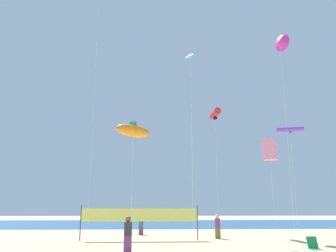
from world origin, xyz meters
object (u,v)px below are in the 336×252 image
at_px(beachgoer_plum_shirt, 218,226).
at_px(beachgoer_teal_shirt, 141,224).
at_px(kite_cyan_diamond, 190,58).
at_px(kite_red_tube, 215,114).
at_px(folding_beach_chair, 314,246).
at_px(beachgoer_charcoal_shirt, 128,233).
at_px(kite_magenta_delta, 280,43).
at_px(volleyball_net, 140,216).
at_px(kite_orange_inflatable, 133,131).
at_px(kite_pink_box, 270,150).
at_px(kite_violet_tube, 290,130).

distance_m(beachgoer_plum_shirt, beachgoer_teal_shirt, 6.63).
bearing_deg(kite_cyan_diamond, kite_red_tube, 73.72).
relative_size(beachgoer_plum_shirt, folding_beach_chair, 1.95).
bearing_deg(kite_cyan_diamond, beachgoer_plum_shirt, 69.80).
xyz_separation_m(folding_beach_chair, kite_cyan_diamond, (-5.85, 1.61, 10.60)).
distance_m(beachgoer_charcoal_shirt, kite_magenta_delta, 16.13).
bearing_deg(kite_red_tube, kite_cyan_diamond, -106.28).
relative_size(beachgoer_charcoal_shirt, kite_cyan_diamond, 0.16).
relative_size(beachgoer_teal_shirt, volleyball_net, 0.20).
distance_m(kite_orange_inflatable, kite_cyan_diamond, 5.61).
height_order(beachgoer_plum_shirt, beachgoer_teal_shirt, beachgoer_plum_shirt).
distance_m(kite_magenta_delta, kite_red_tube, 10.68).
xyz_separation_m(beachgoer_charcoal_shirt, kite_cyan_diamond, (3.47, 0.19, 10.08)).
relative_size(beachgoer_plum_shirt, kite_orange_inflatable, 0.23).
height_order(beachgoer_teal_shirt, kite_red_tube, kite_red_tube).
xyz_separation_m(beachgoer_charcoal_shirt, kite_pink_box, (9.96, 6.06, 5.45)).
distance_m(beachgoer_plum_shirt, folding_beach_chair, 9.24).
bearing_deg(volleyball_net, beachgoer_teal_shirt, 90.71).
distance_m(beachgoer_plum_shirt, volleyball_net, 5.86).
relative_size(folding_beach_chair, kite_cyan_diamond, 0.08).
bearing_deg(beachgoer_charcoal_shirt, kite_violet_tube, 131.59).
relative_size(beachgoer_plum_shirt, volleyball_net, 0.21).
bearing_deg(kite_red_tube, kite_pink_box, -66.02).
bearing_deg(kite_pink_box, beachgoer_plum_shirt, 163.51).
xyz_separation_m(beachgoer_plum_shirt, kite_cyan_diamond, (-2.59, -7.03, 10.15)).
distance_m(kite_red_tube, kite_orange_inflatable, 13.62).
height_order(beachgoer_teal_shirt, kite_orange_inflatable, kite_orange_inflatable).
bearing_deg(kite_orange_inflatable, kite_violet_tube, 37.86).
bearing_deg(kite_magenta_delta, folding_beach_chair, -99.44).
bearing_deg(kite_magenta_delta, kite_orange_inflatable, -174.25).
relative_size(volleyball_net, kite_violet_tube, 0.86).
height_order(beachgoer_charcoal_shirt, folding_beach_chair, beachgoer_charcoal_shirt).
height_order(volleyball_net, kite_red_tube, kite_red_tube).
distance_m(kite_violet_tube, kite_red_tube, 7.30).
xyz_separation_m(folding_beach_chair, kite_orange_inflatable, (-9.29, 3.00, 6.39)).
xyz_separation_m(kite_orange_inflatable, kite_pink_box, (9.92, 4.49, -0.41)).
height_order(beachgoer_charcoal_shirt, kite_violet_tube, kite_violet_tube).
relative_size(beachgoer_charcoal_shirt, kite_red_tube, 0.17).
relative_size(folding_beach_chair, kite_violet_tube, 0.09).
bearing_deg(kite_pink_box, kite_violet_tube, 56.87).
xyz_separation_m(kite_red_tube, kite_orange_inflatable, (-7.04, -10.96, -3.99)).
relative_size(folding_beach_chair, kite_magenta_delta, 0.06).
distance_m(kite_violet_tube, kite_cyan_diamond, 16.51).
xyz_separation_m(beachgoer_plum_shirt, kite_red_tube, (1.02, 5.32, 9.91)).
height_order(beachgoer_charcoal_shirt, beachgoer_plum_shirt, beachgoer_charcoal_shirt).
bearing_deg(kite_pink_box, kite_orange_inflatable, -155.66).
distance_m(beachgoer_charcoal_shirt, volleyball_net, 6.21).
bearing_deg(kite_violet_tube, kite_magenta_delta, -112.91).
bearing_deg(kite_magenta_delta, beachgoer_plum_shirt, 130.31).
height_order(volleyball_net, kite_pink_box, kite_pink_box).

